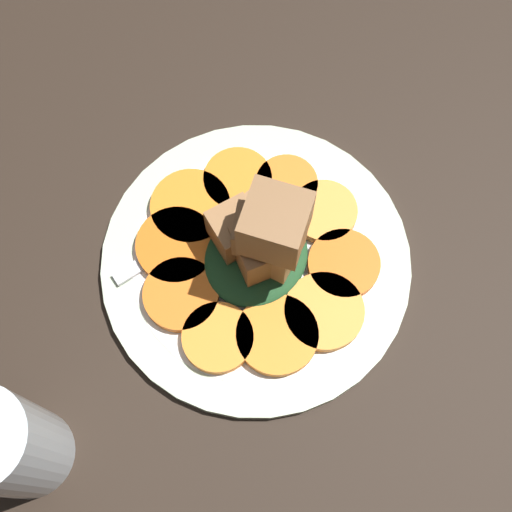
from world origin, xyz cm
name	(u,v)px	position (x,y,z in cm)	size (l,w,h in cm)	color
table_slab	(256,269)	(0.00, 0.00, 1.00)	(120.00, 120.00, 2.00)	black
plate	(256,263)	(0.00, 0.00, 2.52)	(25.78, 25.78, 1.05)	beige
carrot_slice_0	(344,264)	(-4.20, 5.86, 3.57)	(5.94, 5.94, 0.94)	orange
carrot_slice_1	(324,212)	(-6.89, 1.74, 3.57)	(5.58, 5.58, 0.94)	#F99539
carrot_slice_2	(287,184)	(-6.84, -2.30, 3.57)	(5.31, 5.31, 0.94)	orange
carrot_slice_3	(238,180)	(-4.49, -5.79, 3.57)	(5.88, 5.88, 0.94)	orange
carrot_slice_4	(187,211)	(0.44, -7.20, 3.57)	(6.78, 6.78, 0.94)	orange
carrot_slice_5	(176,246)	(3.37, -5.77, 3.57)	(6.70, 6.70, 0.94)	orange
carrot_slice_6	(181,295)	(6.28, -2.65, 3.57)	(6.15, 6.15, 0.94)	orange
carrot_slice_7	(218,338)	(7.08, 1.97, 3.57)	(5.70, 5.70, 0.94)	orange
carrot_slice_8	(277,335)	(3.90, 5.43, 3.57)	(6.56, 6.56, 0.94)	orange
carrot_slice_9	(326,310)	(-0.21, 7.10, 3.57)	(6.45, 6.45, 0.94)	orange
center_pile	(260,240)	(-0.35, 0.12, 7.13)	(9.03, 8.63, 10.69)	#1E4723
fork	(209,223)	(0.06, -5.13, 3.30)	(17.09, 6.47, 0.40)	silver
water_glass	(5,446)	(22.88, -3.38, 8.08)	(6.74, 6.74, 12.17)	silver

